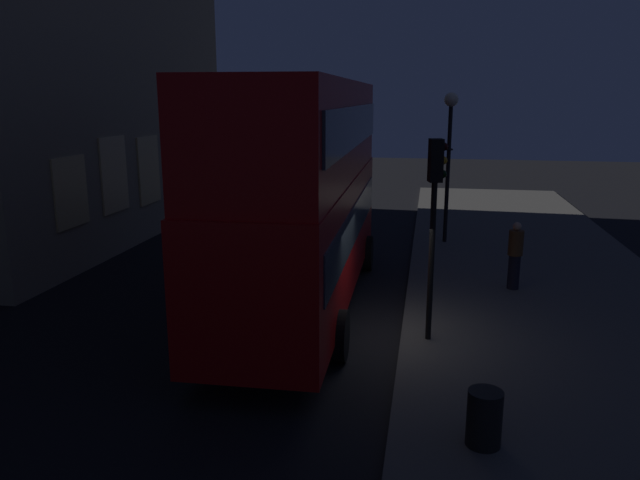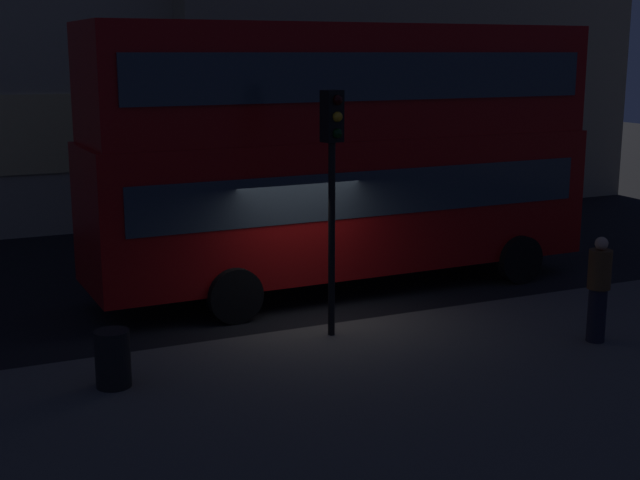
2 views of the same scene
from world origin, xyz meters
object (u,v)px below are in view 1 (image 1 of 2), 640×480
double_decker_bus (303,186)px  litter_bin (484,418)px  traffic_light_near_kerb (435,198)px  street_lamp (450,135)px  pedestrian (515,255)px

double_decker_bus → litter_bin: size_ratio=12.76×
double_decker_bus → litter_bin: double_decker_bus is taller
traffic_light_near_kerb → double_decker_bus: bearing=48.4°
street_lamp → pedestrian: size_ratio=2.84×
pedestrian → traffic_light_near_kerb: bearing=-157.6°
pedestrian → litter_bin: 7.97m
traffic_light_near_kerb → litter_bin: size_ratio=4.93×
double_decker_bus → street_lamp: bearing=-27.0°
double_decker_bus → street_lamp: (7.34, -3.56, 0.79)m
traffic_light_near_kerb → street_lamp: 9.14m
litter_bin → street_lamp: bearing=1.4°
double_decker_bus → litter_bin: 7.32m
traffic_light_near_kerb → pedestrian: 4.93m
pedestrian → double_decker_bus: bearing=163.8°
double_decker_bus → street_lamp: size_ratio=2.11×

